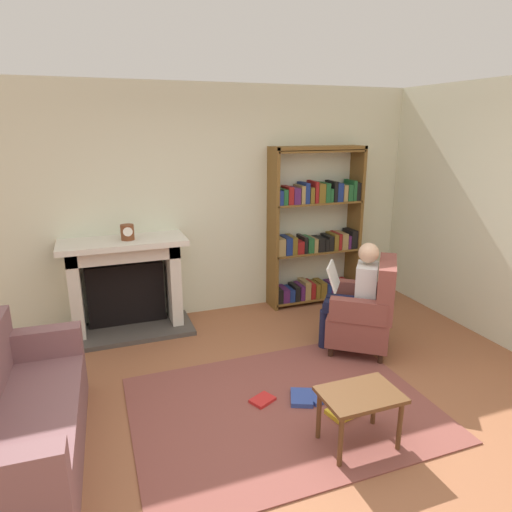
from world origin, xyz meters
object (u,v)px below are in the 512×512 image
object	(u,v)px
mantel_clock	(127,232)
side_table	(360,401)
seated_reader	(356,292)
armchair_reading	(366,311)
sofa_floral	(15,422)
fireplace	(126,282)
bookshelf	(315,230)

from	to	relation	value
mantel_clock	side_table	distance (m)	2.92
mantel_clock	seated_reader	distance (m)	2.46
armchair_reading	sofa_floral	bearing A→B (deg)	-42.72
sofa_floral	fireplace	bearing A→B (deg)	-22.62
bookshelf	seated_reader	xyz separation A→B (m)	(-0.22, -1.32, -0.34)
mantel_clock	side_table	bearing A→B (deg)	-61.95
fireplace	mantel_clock	distance (m)	0.59
fireplace	armchair_reading	world-z (taller)	fireplace
mantel_clock	side_table	size ratio (longest dim) A/B	0.29
fireplace	sofa_floral	bearing A→B (deg)	-114.92
armchair_reading	seated_reader	bearing A→B (deg)	-90.00
mantel_clock	bookshelf	size ratio (longest dim) A/B	0.08
bookshelf	side_table	bearing A→B (deg)	-110.58
bookshelf	seated_reader	distance (m)	1.38
armchair_reading	fireplace	bearing A→B (deg)	-84.45
seated_reader	side_table	xyz separation A→B (m)	(-0.76, -1.29, -0.26)
seated_reader	fireplace	bearing A→B (deg)	-84.19
side_table	mantel_clock	bearing A→B (deg)	118.05
bookshelf	side_table	distance (m)	2.86
seated_reader	bookshelf	bearing A→B (deg)	-152.58
mantel_clock	sofa_floral	distance (m)	2.23
armchair_reading	sofa_floral	xyz separation A→B (m)	(-3.13, -0.58, -0.10)
mantel_clock	seated_reader	world-z (taller)	mantel_clock
bookshelf	side_table	xyz separation A→B (m)	(-0.98, -2.62, -0.60)
fireplace	seated_reader	world-z (taller)	seated_reader
mantel_clock	sofa_floral	size ratio (longest dim) A/B	0.09
mantel_clock	armchair_reading	distance (m)	2.62
side_table	fireplace	bearing A→B (deg)	118.07
sofa_floral	armchair_reading	bearing A→B (deg)	-77.22
bookshelf	sofa_floral	xyz separation A→B (m)	(-3.26, -1.97, -0.64)
bookshelf	side_table	world-z (taller)	bookshelf
sofa_floral	side_table	distance (m)	2.36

